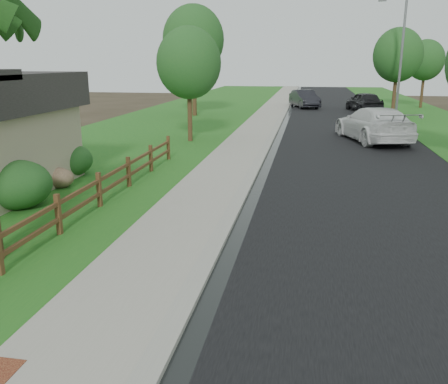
% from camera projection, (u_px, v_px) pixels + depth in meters
% --- Properties ---
extents(road, '(8.00, 90.00, 0.02)m').
position_uv_depth(road, '(335.00, 115.00, 38.87)').
color(road, black).
rests_on(road, ground).
extents(curb, '(0.40, 90.00, 0.12)m').
position_uv_depth(curb, '(284.00, 113.00, 39.56)').
color(curb, gray).
rests_on(curb, ground).
extents(wet_gutter, '(0.50, 90.00, 0.00)m').
position_uv_depth(wet_gutter, '(288.00, 114.00, 39.51)').
color(wet_gutter, black).
rests_on(wet_gutter, road).
extents(sidewalk, '(2.20, 90.00, 0.10)m').
position_uv_depth(sidewalk, '(268.00, 113.00, 39.78)').
color(sidewalk, gray).
rests_on(sidewalk, ground).
extents(grass_strip, '(1.60, 90.00, 0.06)m').
position_uv_depth(grass_strip, '(246.00, 113.00, 40.11)').
color(grass_strip, '#1A5D1C').
rests_on(grass_strip, ground).
extents(lawn_near, '(9.00, 90.00, 0.04)m').
position_uv_depth(lawn_near, '(186.00, 112.00, 40.98)').
color(lawn_near, '#1A5D1C').
rests_on(lawn_near, ground).
extents(verge_far, '(6.00, 90.00, 0.04)m').
position_uv_depth(verge_far, '(424.00, 117.00, 37.71)').
color(verge_far, '#1A5D1C').
rests_on(verge_far, ground).
extents(ranch_fence, '(0.12, 16.92, 1.10)m').
position_uv_depth(ranch_fence, '(80.00, 199.00, 12.94)').
color(ranch_fence, '#4F381A').
rests_on(ranch_fence, ground).
extents(white_suv, '(4.24, 6.86, 1.85)m').
position_uv_depth(white_suv, '(374.00, 124.00, 25.91)').
color(white_suv, silver).
rests_on(white_suv, road).
extents(dark_car_mid, '(3.13, 5.33, 1.70)m').
position_uv_depth(dark_car_mid, '(364.00, 101.00, 41.44)').
color(dark_car_mid, black).
rests_on(dark_car_mid, road).
extents(dark_car_far, '(3.16, 5.24, 1.63)m').
position_uv_depth(dark_car_far, '(304.00, 99.00, 44.89)').
color(dark_car_far, black).
rests_on(dark_car_far, road).
extents(streetlight, '(1.93, 0.89, 8.70)m').
position_uv_depth(streetlight, '(399.00, 52.00, 33.34)').
color(streetlight, slate).
rests_on(streetlight, ground).
extents(boulder, '(1.13, 0.88, 0.73)m').
position_uv_depth(boulder, '(58.00, 178.00, 16.39)').
color(boulder, brown).
rests_on(boulder, ground).
extents(shrub_c, '(2.33, 2.33, 1.45)m').
position_uv_depth(shrub_c, '(17.00, 185.00, 14.06)').
color(shrub_c, '#1B4D1F').
rests_on(shrub_c, ground).
extents(shrub_d, '(2.37, 2.37, 1.28)m').
position_uv_depth(shrub_d, '(68.00, 160.00, 17.98)').
color(shrub_d, '#1B4D1F').
rests_on(shrub_d, ground).
extents(tree_near_left, '(3.42, 3.42, 6.06)m').
position_uv_depth(tree_near_left, '(189.00, 63.00, 24.95)').
color(tree_near_left, '#3C2518').
rests_on(tree_near_left, ground).
extents(tree_mid_left, '(4.77, 4.77, 8.53)m').
position_uv_depth(tree_mid_left, '(193.00, 40.00, 36.73)').
color(tree_mid_left, '#3C2518').
rests_on(tree_mid_left, ground).
extents(tree_mid_right, '(3.75, 3.75, 6.80)m').
position_uv_depth(tree_mid_right, '(398.00, 55.00, 36.36)').
color(tree_mid_right, '#3C2518').
rests_on(tree_mid_right, ground).
extents(tree_far_right, '(3.38, 3.38, 6.24)m').
position_uv_depth(tree_far_right, '(425.00, 60.00, 43.61)').
color(tree_far_right, '#3C2518').
rests_on(tree_far_right, ground).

